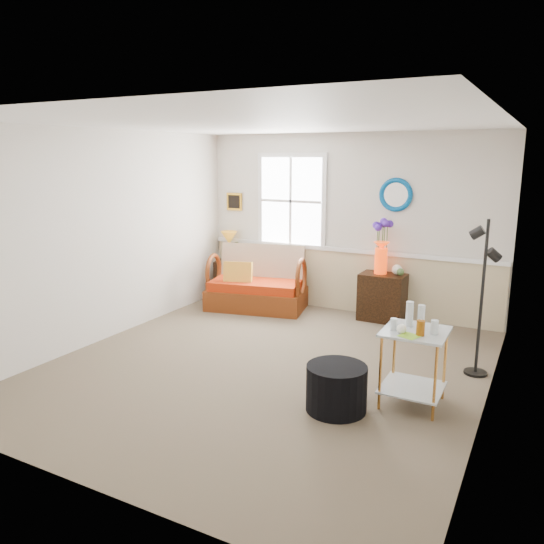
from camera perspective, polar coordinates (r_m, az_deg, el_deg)
The scene contains 19 objects.
floor at distance 5.95m, azimuth -0.66°, elevation -10.13°, with size 4.50×5.00×0.01m, color #70614D.
ceiling at distance 5.50m, azimuth -0.73°, elevation 15.75°, with size 4.50×5.00×0.01m, color white.
walls at distance 5.58m, azimuth -0.70°, elevation 2.29°, with size 4.51×5.01×2.60m.
wainscot at distance 7.97m, azimuth 7.87°, elevation -0.95°, with size 4.46×0.02×0.90m, color tan.
chair_rail at distance 7.87m, azimuth 7.94°, elevation 2.36°, with size 4.46×0.04×0.06m, color white.
window at distance 8.13m, azimuth 2.07°, elevation 7.63°, with size 1.14×0.06×1.44m, color white, non-canonical shape.
picture at distance 8.63m, azimuth -4.06°, elevation 7.56°, with size 0.28×0.03×0.28m, color #AB7A1E.
mirror at distance 7.57m, azimuth 13.19°, elevation 8.09°, with size 0.47×0.47×0.07m, color #0473B0.
loveseat at distance 7.99m, azimuth -1.66°, elevation -0.67°, with size 1.44×0.81×0.94m, color #5F2B11, non-canonical shape.
throw_pillow at distance 7.93m, azimuth -3.69°, elevation -0.43°, with size 0.43×0.11×0.43m, color #CA6A20, non-canonical shape.
lamp_stand at distance 8.70m, azimuth -4.88°, elevation -0.74°, with size 0.34×0.34×0.61m, color #311A0B, non-canonical shape.
table_lamp at distance 8.61m, azimuth -4.63°, elevation 2.81°, with size 0.26×0.26×0.48m, color #AD6E18, non-canonical shape.
potted_plant at distance 8.57m, azimuth -4.06°, elevation 2.07°, with size 0.31×0.34×0.27m, color #425F31.
cabinet at distance 7.61m, azimuth 11.77°, elevation -2.66°, with size 0.62×0.40×0.67m, color #311A0B, non-canonical shape.
flower_vase at distance 7.49m, azimuth 11.70°, elevation 2.65°, with size 0.22×0.22×0.75m, color #F63707, non-canonical shape.
side_table at distance 5.15m, azimuth 14.95°, elevation -9.91°, with size 0.57×0.57×0.72m, color #C58237, non-canonical shape.
tabletop_items at distance 4.96m, azimuth 15.07°, elevation -4.90°, with size 0.40×0.40×0.24m, color silver, non-canonical shape.
floor_lamp at distance 5.90m, azimuth 21.63°, elevation -2.70°, with size 0.24×0.24×1.66m, color black, non-canonical shape.
ottoman at distance 4.97m, azimuth 6.94°, elevation -12.29°, with size 0.56×0.56×0.43m, color black.
Camera 1 is at (2.63, -4.82, 2.29)m, focal length 35.00 mm.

